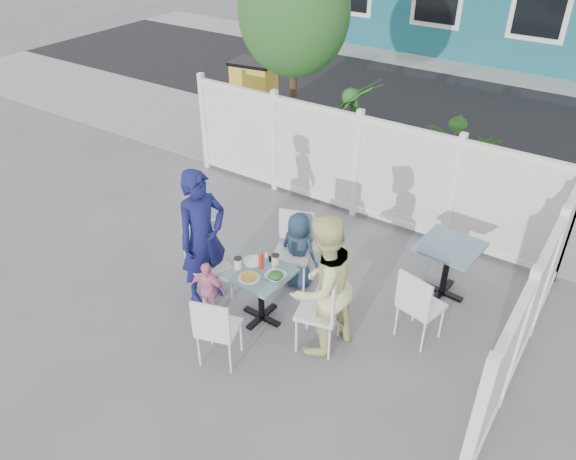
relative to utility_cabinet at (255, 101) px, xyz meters
The scene contains 29 objects.
ground 5.01m from the utility_cabinet, 53.68° to the right, with size 80.00×80.00×0.00m, color slate.
near_sidewalk 3.03m from the utility_cabinet, ahead, with size 24.00×2.60×0.01m, color gray.
street 4.62m from the utility_cabinet, 49.97° to the left, with size 24.00×5.00×0.01m, color black.
far_sidewalk 7.26m from the utility_cabinet, 65.99° to the left, with size 24.00×1.60×0.01m, color gray.
fence_back 3.44m from the utility_cabinet, 27.76° to the right, with size 5.86×0.08×1.60m.
fence_right 6.85m from the utility_cabinet, 29.78° to the right, with size 0.08×3.66×1.60m.
tree 2.42m from the utility_cabinet, 27.57° to the right, with size 1.80×1.62×3.59m.
utility_cabinet is the anchor object (origin of this frame).
potted_shrub_a 2.77m from the utility_cabinet, 19.00° to the right, with size 1.03×1.03×1.84m, color #225521.
potted_shrub_b 4.68m from the utility_cabinet, 12.33° to the right, with size 1.36×1.18×1.52m, color #225521.
main_table 5.38m from the utility_cabinet, 52.77° to the right, with size 0.67×0.67×0.68m.
spare_table 5.54m from the utility_cabinet, 28.70° to the right, with size 0.74×0.74×0.73m.
chair_left 4.92m from the utility_cabinet, 60.34° to the right, with size 0.55×0.56×0.95m.
chair_right 5.91m from the utility_cabinet, 46.07° to the right, with size 0.54×0.55×1.00m.
chair_back 4.70m from the utility_cabinet, 47.51° to the right, with size 0.55×0.54×0.97m.
chair_near 6.08m from the utility_cabinet, 57.28° to the right, with size 0.51×0.50×0.90m.
chair_spare 6.08m from the utility_cabinet, 36.65° to the right, with size 0.51×0.49×0.93m.
man 4.97m from the utility_cabinet, 60.35° to the right, with size 0.63×0.41×1.73m, color #141852.
woman 5.89m from the utility_cabinet, 46.59° to the right, with size 0.81×0.63×1.66m, color #E4E054.
boy 4.78m from the utility_cabinet, 47.06° to the right, with size 0.50×0.33×1.03m, color #1F354E.
toddler 5.34m from the utility_cabinet, 59.40° to the right, with size 0.45×0.19×0.77m, color pink.
plate_main 5.49m from the utility_cabinet, 54.09° to the right, with size 0.24×0.24×0.02m, color white.
plate_side 5.17m from the utility_cabinet, 53.63° to the right, with size 0.23×0.23×0.02m, color white.
salad_bowl 5.50m from the utility_cabinet, 51.03° to the right, with size 0.22×0.22×0.05m, color white.
coffee_cup_a 5.29m from the utility_cabinet, 55.42° to the right, with size 0.09×0.09×0.13m, color beige.
coffee_cup_b 5.26m from the utility_cabinet, 50.84° to the right, with size 0.09×0.09×0.13m, color beige.
ketchup_bottle 5.30m from the utility_cabinet, 52.63° to the right, with size 0.06×0.06×0.19m, color red.
salt_shaker 5.11m from the utility_cabinet, 51.90° to the right, with size 0.03×0.03×0.07m, color white.
pepper_shaker 5.18m from the utility_cabinet, 51.48° to the right, with size 0.03×0.03×0.07m, color black.
Camera 1 is at (3.34, -4.26, 4.50)m, focal length 35.00 mm.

